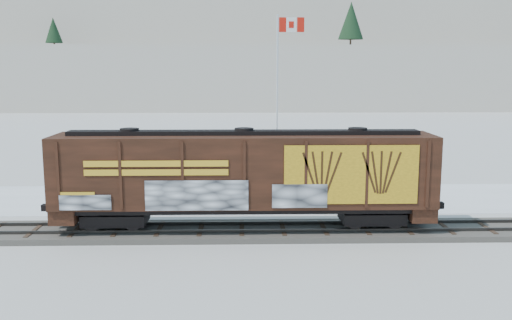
{
  "coord_description": "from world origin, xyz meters",
  "views": [
    {
      "loc": [
        0.03,
        -26.89,
        8.04
      ],
      "look_at": [
        0.77,
        3.0,
        3.17
      ],
      "focal_mm": 40.0,
      "sensor_mm": 36.0,
      "label": 1
    }
  ],
  "objects_px": {
    "hopper_railcar": "(244,173)",
    "car_silver": "(185,190)",
    "car_dark": "(372,184)",
    "flagpole": "(279,121)",
    "car_white": "(311,183)"
  },
  "relations": [
    {
      "from": "hopper_railcar",
      "to": "car_white",
      "type": "bearing_deg",
      "value": 62.49
    },
    {
      "from": "car_silver",
      "to": "car_dark",
      "type": "relative_size",
      "value": 0.81
    },
    {
      "from": "hopper_railcar",
      "to": "flagpole",
      "type": "bearing_deg",
      "value": 79.41
    },
    {
      "from": "car_dark",
      "to": "car_silver",
      "type": "bearing_deg",
      "value": 84.67
    },
    {
      "from": "hopper_railcar",
      "to": "car_silver",
      "type": "xyz_separation_m",
      "value": [
        -3.58,
        6.97,
        -2.29
      ]
    },
    {
      "from": "car_white",
      "to": "hopper_railcar",
      "type": "bearing_deg",
      "value": 142.38
    },
    {
      "from": "flagpole",
      "to": "car_dark",
      "type": "height_order",
      "value": "flagpole"
    },
    {
      "from": "hopper_railcar",
      "to": "car_silver",
      "type": "height_order",
      "value": "hopper_railcar"
    },
    {
      "from": "flagpole",
      "to": "car_silver",
      "type": "xyz_separation_m",
      "value": [
        -6.06,
        -6.34,
        -3.59
      ]
    },
    {
      "from": "car_silver",
      "to": "car_dark",
      "type": "bearing_deg",
      "value": -106.55
    },
    {
      "from": "hopper_railcar",
      "to": "car_dark",
      "type": "distance_m",
      "value": 11.82
    },
    {
      "from": "car_dark",
      "to": "flagpole",
      "type": "bearing_deg",
      "value": 36.57
    },
    {
      "from": "flagpole",
      "to": "car_white",
      "type": "height_order",
      "value": "flagpole"
    },
    {
      "from": "flagpole",
      "to": "car_dark",
      "type": "xyz_separation_m",
      "value": [
        5.64,
        -5.02,
        -3.55
      ]
    },
    {
      "from": "flagpole",
      "to": "car_white",
      "type": "xyz_separation_m",
      "value": [
        1.78,
        -5.12,
        -3.45
      ]
    }
  ]
}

